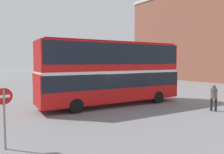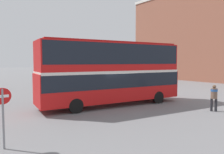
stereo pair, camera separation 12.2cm
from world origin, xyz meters
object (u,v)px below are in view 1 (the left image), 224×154
parked_car_kerb_near (59,80)px  no_entry_sign (4,108)px  pedestrian_foreground (214,95)px  double_decker_bus (112,69)px  parked_car_kerb_far (97,78)px

parked_car_kerb_near → no_entry_sign: size_ratio=2.02×
parked_car_kerb_near → no_entry_sign: no_entry_sign is taller
pedestrian_foreground → no_entry_sign: 12.67m
parked_car_kerb_near → no_entry_sign: (-10.71, -19.94, 0.83)m
double_decker_bus → parked_car_kerb_near: bearing=88.5°
pedestrian_foreground → no_entry_sign: size_ratio=0.76×
double_decker_bus → parked_car_kerb_far: bearing=67.9°
pedestrian_foreground → parked_car_kerb_far: (4.20, 20.81, -0.34)m
double_decker_bus → no_entry_sign: double_decker_bus is taller
parked_car_kerb_far → no_entry_sign: (-16.77, -19.40, 0.83)m
double_decker_bus → parked_car_kerb_near: size_ratio=2.39×
no_entry_sign → parked_car_kerb_near: bearing=61.8°
no_entry_sign → parked_car_kerb_far: bearing=49.1°
double_decker_bus → no_entry_sign: (-8.34, -4.34, -1.15)m
pedestrian_foreground → no_entry_sign: no_entry_sign is taller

